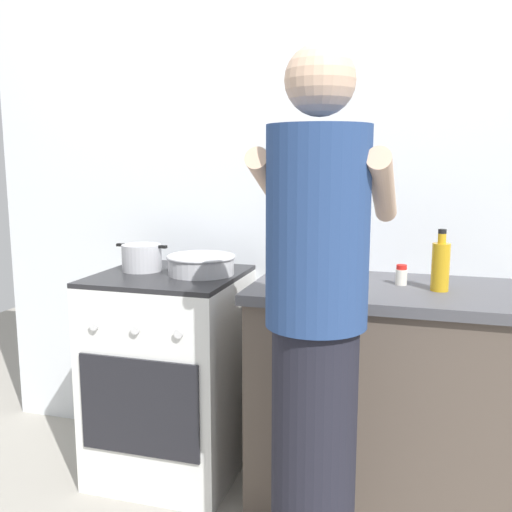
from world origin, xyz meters
name	(u,v)px	position (x,y,z in m)	size (l,w,h in m)	color
ground	(236,498)	(0.00, 0.00, 0.00)	(6.00, 6.00, 0.00)	gray
back_wall	(312,190)	(0.20, 0.50, 1.25)	(3.20, 0.10, 2.50)	silver
countertop	(378,396)	(0.55, 0.15, 0.45)	(1.00, 0.60, 0.90)	brown
stove_range	(171,373)	(-0.35, 0.15, 0.45)	(0.60, 0.62, 0.90)	white
pot	(142,258)	(-0.49, 0.18, 0.96)	(0.24, 0.17, 0.12)	#B2B2B7
mixing_bowl	(201,264)	(-0.21, 0.17, 0.95)	(0.29, 0.29, 0.08)	#B7B7BC
utensil_crock	(336,252)	(0.34, 0.31, 1.00)	(0.10, 0.10, 0.33)	silver
spice_bottle	(401,275)	(0.62, 0.20, 0.94)	(0.04, 0.04, 0.08)	silver
oil_bottle	(441,265)	(0.76, 0.13, 1.00)	(0.07, 0.07, 0.23)	gold
person	(316,337)	(0.40, -0.44, 0.86)	(0.41, 0.50, 1.70)	black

